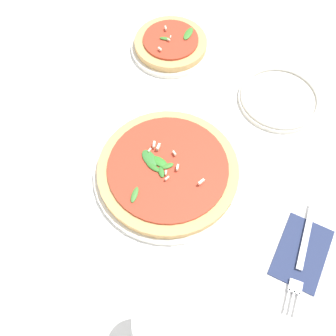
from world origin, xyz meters
TOP-DOWN VIEW (x-y plane):
  - ground_plane at (0.00, 0.00)m, footprint 6.00×6.00m
  - pizza_arugula_main at (0.03, -0.01)m, footprint 0.31×0.31m
  - pizza_personal_side at (-0.34, -0.06)m, footprint 0.20×0.20m
  - wine_glass at (0.34, 0.03)m, footprint 0.09×0.09m
  - napkin at (0.16, 0.27)m, footprint 0.16×0.13m
  - fork at (0.17, 0.27)m, footprint 0.22×0.06m
  - side_plate_white at (-0.21, 0.22)m, footprint 0.19×0.19m

SIDE VIEW (x-z plane):
  - ground_plane at x=0.00m, z-range 0.00..0.00m
  - napkin at x=0.16m, z-range 0.00..0.01m
  - fork at x=0.17m, z-range 0.01..0.01m
  - side_plate_white at x=-0.21m, z-range 0.00..0.02m
  - pizza_personal_side at x=-0.34m, z-range -0.01..0.04m
  - pizza_arugula_main at x=0.03m, z-range -0.01..0.04m
  - wine_glass at x=0.34m, z-range 0.03..0.17m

